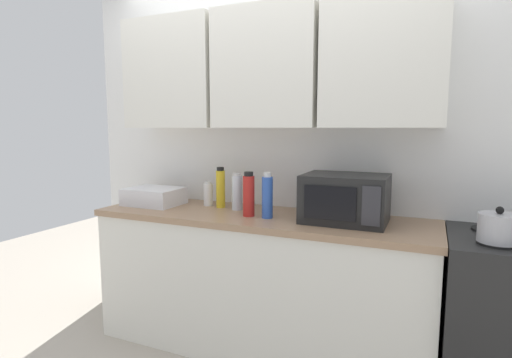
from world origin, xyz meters
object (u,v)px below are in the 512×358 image
kettle (499,228)px  microwave (345,198)px  bottle_yellow_mustard (221,188)px  bottle_clear_tall (237,192)px  bottle_red_sauce (249,195)px  bottle_blue_cleaner (267,196)px  bottle_white_jar (208,194)px  dish_rack (154,196)px

kettle → microwave: microwave is taller
bottle_yellow_mustard → bottle_clear_tall: bearing=-11.4°
bottle_red_sauce → bottle_blue_cleaner: bearing=-1.6°
bottle_white_jar → bottle_clear_tall: 0.26m
microwave → bottle_white_jar: (-0.99, 0.11, -0.06)m
bottle_blue_cleaner → bottle_yellow_mustard: 0.46m
bottle_blue_cleaner → bottle_clear_tall: bearing=152.0°
kettle → bottle_clear_tall: 1.51m
microwave → bottle_clear_tall: (-0.74, 0.06, -0.02)m
dish_rack → bottle_red_sauce: (0.78, -0.07, 0.07)m
bottle_blue_cleaner → bottle_yellow_mustard: bottle_blue_cleaner is taller
bottle_blue_cleaner → bottle_red_sauce: size_ratio=1.01×
bottle_clear_tall → bottle_red_sauce: bottle_red_sauce is taller
bottle_blue_cleaner → kettle: bearing=-4.1°
microwave → kettle: bearing=-13.0°
bottle_clear_tall → kettle: bearing=-9.0°
kettle → bottle_red_sauce: size_ratio=0.65×
bottle_white_jar → dish_rack: bearing=-161.3°
bottle_white_jar → bottle_blue_cleaner: bottle_blue_cleaner is taller
kettle → bottle_blue_cleaner: size_ratio=0.64×
bottle_white_jar → bottle_red_sauce: bearing=-25.8°
microwave → dish_rack: 1.37m
dish_rack → bottle_clear_tall: 0.64m
bottle_clear_tall → bottle_yellow_mustard: size_ratio=0.89×
bottle_white_jar → bottle_blue_cleaner: bearing=-20.6°
microwave → bottle_yellow_mustard: size_ratio=1.71×
bottle_blue_cleaner → bottle_clear_tall: size_ratio=1.14×
kettle → dish_rack: size_ratio=0.47×
kettle → bottle_blue_cleaner: bottle_blue_cleaner is taller
bottle_red_sauce → bottle_yellow_mustard: bottle_yellow_mustard is taller
microwave → bottle_blue_cleaner: (-0.46, -0.09, -0.01)m
bottle_blue_cleaner → bottle_clear_tall: (-0.28, 0.15, -0.01)m
bottle_yellow_mustard → kettle: bearing=-9.2°
bottle_red_sauce → kettle: bearing=-3.9°
bottle_yellow_mustard → microwave: bearing=-5.8°
bottle_blue_cleaner → bottle_white_jar: bearing=159.4°
bottle_clear_tall → microwave: bearing=-4.7°
microwave → bottle_clear_tall: 0.74m
bottle_white_jar → bottle_clear_tall: bottle_clear_tall is taller
bottle_white_jar → bottle_yellow_mustard: (0.11, -0.02, 0.05)m
dish_rack → bottle_yellow_mustard: (0.49, 0.10, 0.08)m
bottle_blue_cleaner → bottle_red_sauce: bottle_blue_cleaner is taller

